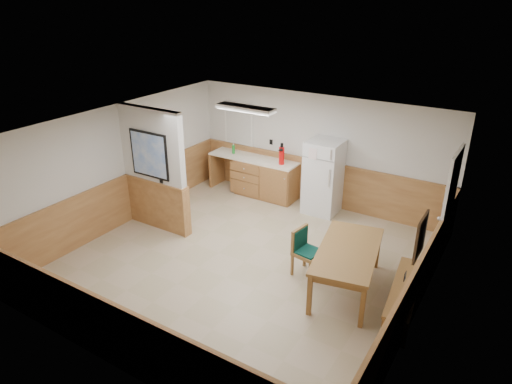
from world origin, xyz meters
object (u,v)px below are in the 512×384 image
Objects in this scene: refrigerator at (323,177)px; dining_bench at (404,292)px; dining_table at (348,254)px; dining_chair at (304,248)px; soap_bottle at (233,149)px; fire_extinguisher at (282,155)px.

dining_bench is at bearing -46.42° from refrigerator.
dining_table is at bearing 168.82° from dining_bench.
refrigerator is 2.51m from dining_chair.
dining_table is at bearing -32.54° from soap_bottle.
dining_bench is 2.01× the size of dining_chair.
soap_bottle is at bearing 145.56° from dining_bench.
refrigerator is at bearing 128.06° from dining_bench.
soap_bottle is at bearing -165.50° from fire_extinguisher.
fire_extinguisher is at bearing -1.57° from soap_bottle.
dining_table is 2.28× the size of dining_chair.
dining_chair is at bearing 168.97° from dining_bench.
dining_table is at bearing -58.93° from refrigerator.
refrigerator is 0.95× the size of dining_bench.
dining_chair is 3.05m from fire_extinguisher.
dining_chair is 1.72× the size of fire_extinguisher.
dining_bench is (2.49, -2.52, -0.47)m from refrigerator.
fire_extinguisher is (-1.04, 0.02, 0.31)m from refrigerator.
dining_bench is 8.06× the size of soap_bottle.
dining_chair is 4.00× the size of soap_bottle.
fire_extinguisher is (-2.57, 2.46, 0.46)m from dining_table.
dining_table is 9.13× the size of soap_bottle.
dining_table is 1.13× the size of dining_bench.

